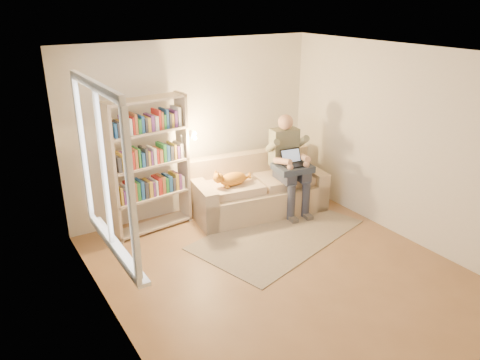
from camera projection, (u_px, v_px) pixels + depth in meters
floor at (281, 271)px, 5.76m from camera, size 4.50×4.50×0.00m
ceiling at (289, 54)px, 4.80m from camera, size 4.00×4.50×0.02m
wall_left at (110, 213)px, 4.29m from camera, size 0.02×4.50×2.60m
wall_right at (404, 145)px, 6.26m from camera, size 0.02×4.50×2.60m
wall_back at (194, 128)px, 7.05m from camera, size 4.00×0.02×2.60m
wall_front at (466, 263)px, 3.50m from camera, size 4.00×0.02×2.60m
window at (108, 197)px, 4.45m from camera, size 0.12×1.52×1.69m
sofa at (257, 192)px, 7.28m from camera, size 2.14×1.20×0.86m
person at (288, 159)px, 7.12m from camera, size 0.51×0.72×1.50m
cat at (231, 179)px, 6.86m from camera, size 0.67×0.29×0.24m
blanket at (294, 168)px, 7.04m from camera, size 0.59×0.51×0.09m
laptop at (294, 161)px, 7.01m from camera, size 0.36×0.34×0.27m
bookshelf at (149, 159)px, 6.43m from camera, size 1.30×0.41×1.93m
rug at (277, 234)px, 6.63m from camera, size 2.65×1.99×0.01m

